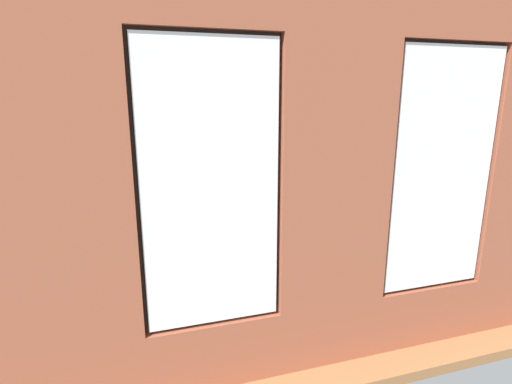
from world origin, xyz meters
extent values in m
cube|color=#99663D|center=(0.00, 0.00, -0.05)|extent=(6.66, 5.57, 0.10)
cube|color=#9E5138|center=(0.00, 2.41, 1.80)|extent=(0.95, 0.16, 3.59)
cube|color=#9E5138|center=(2.28, 2.41, 1.80)|extent=(1.50, 0.16, 3.59)
cube|color=#9E5138|center=(-1.00, 2.41, 0.28)|extent=(1.05, 0.16, 0.56)
cube|color=white|center=(-1.00, 2.45, 1.63)|extent=(0.99, 0.03, 2.08)
cube|color=#38281E|center=(-1.00, 2.39, 1.63)|extent=(1.05, 0.04, 2.14)
cube|color=#9E5138|center=(1.00, 2.41, 0.28)|extent=(1.05, 0.16, 0.56)
cube|color=white|center=(1.00, 2.45, 1.63)|extent=(0.99, 0.03, 2.08)
cube|color=#38281E|center=(1.00, 2.39, 1.63)|extent=(1.05, 0.04, 2.14)
cube|color=#A87547|center=(0.00, 2.31, 0.53)|extent=(3.25, 0.24, 0.06)
cube|color=black|center=(0.00, 2.32, 1.86)|extent=(0.43, 0.03, 0.53)
cube|color=orange|center=(0.00, 2.30, 1.86)|extent=(0.37, 0.01, 0.47)
cube|color=black|center=(0.21, 1.71, 0.21)|extent=(1.75, 0.85, 0.42)
cube|color=black|center=(0.21, 2.03, 0.61)|extent=(1.75, 0.24, 0.38)
cube|color=black|center=(-0.56, 1.71, 0.52)|extent=(0.22, 0.85, 0.24)
cube|color=black|center=(0.98, 1.71, 0.52)|extent=(0.22, 0.85, 0.24)
cube|color=black|center=(-0.12, 1.67, 0.48)|extent=(0.60, 0.65, 0.12)
cube|color=black|center=(0.54, 1.67, 0.48)|extent=(0.60, 0.65, 0.12)
cube|color=black|center=(-2.28, 0.29, 0.21)|extent=(0.90, 1.98, 0.42)
cube|color=black|center=(-2.60, 0.30, 0.61)|extent=(0.29, 1.97, 0.38)
cube|color=black|center=(-2.30, -0.58, 0.52)|extent=(0.86, 0.24, 0.24)
cube|color=black|center=(-2.26, 1.16, 0.52)|extent=(0.86, 0.24, 0.24)
cube|color=black|center=(-2.25, -0.09, 0.48)|extent=(0.66, 0.72, 0.12)
cube|color=black|center=(-2.23, 0.67, 0.48)|extent=(0.66, 0.72, 0.12)
cube|color=olive|center=(0.11, -0.07, 0.42)|extent=(1.46, 0.79, 0.04)
cube|color=olive|center=(-0.56, -0.40, 0.20)|extent=(0.07, 0.07, 0.40)
cube|color=olive|center=(0.78, -0.40, 0.20)|extent=(0.07, 0.07, 0.40)
cube|color=olive|center=(-0.56, 0.27, 0.20)|extent=(0.07, 0.07, 0.40)
cube|color=olive|center=(0.78, 0.27, 0.20)|extent=(0.07, 0.07, 0.40)
cylinder|color=#4C4C51|center=(0.29, -0.17, 0.49)|extent=(0.09, 0.09, 0.11)
cube|color=black|center=(0.00, 0.05, 0.45)|extent=(0.10, 0.18, 0.02)
cube|color=#B2B2B7|center=(0.11, -0.07, 0.45)|extent=(0.18, 0.10, 0.02)
cube|color=#59595B|center=(0.55, 0.05, 0.45)|extent=(0.11, 0.18, 0.02)
cube|color=black|center=(2.68, 0.26, 0.28)|extent=(1.04, 0.42, 0.55)
cube|color=black|center=(2.68, 0.26, 0.58)|extent=(0.54, 0.20, 0.05)
cube|color=black|center=(2.68, 0.26, 0.63)|extent=(0.06, 0.04, 0.06)
cube|color=black|center=(2.68, 0.26, 1.04)|extent=(1.23, 0.04, 0.75)
cube|color=black|center=(2.68, 0.24, 1.04)|extent=(1.18, 0.01, 0.70)
cylinder|color=olive|center=(0.59, -1.69, 0.14)|extent=(0.52, 0.52, 0.28)
ellipsoid|color=white|center=(0.59, -1.69, 0.48)|extent=(1.15, 1.15, 0.46)
ellipsoid|color=navy|center=(0.67, -1.69, 0.60)|extent=(0.44, 0.44, 0.18)
cylinder|color=beige|center=(-1.12, 1.71, 0.14)|extent=(0.24, 0.24, 0.29)
cylinder|color=brown|center=(-1.12, 1.71, 0.56)|extent=(0.04, 0.04, 0.56)
cone|color=#286B2D|center=(-0.91, 1.71, 1.02)|extent=(0.52, 0.17, 0.48)
cone|color=#286B2D|center=(-1.06, 1.85, 1.07)|extent=(0.30, 0.47, 0.54)
cone|color=#286B2D|center=(-1.29, 1.82, 1.02)|extent=(0.52, 0.41, 0.48)
cone|color=#286B2D|center=(-1.26, 1.63, 1.06)|extent=(0.48, 0.35, 0.53)
cone|color=#286B2D|center=(-1.08, 1.51, 1.03)|extent=(0.26, 0.53, 0.49)
cylinder|color=#47423D|center=(1.93, 1.86, 0.15)|extent=(0.25, 0.25, 0.30)
cylinder|color=brown|center=(1.93, 1.86, 0.38)|extent=(0.04, 0.04, 0.16)
ellipsoid|color=#3D8E42|center=(1.93, 1.86, 0.58)|extent=(0.40, 0.40, 0.24)
cylinder|color=#9E5638|center=(-2.48, -1.79, 0.19)|extent=(0.40, 0.40, 0.38)
cylinder|color=brown|center=(-2.48, -1.79, 0.47)|extent=(0.06, 0.06, 0.17)
ellipsoid|color=#286B2D|center=(-2.48, -1.79, 0.86)|extent=(0.87, 0.87, 0.63)
cylinder|color=beige|center=(-0.76, -1.19, 0.11)|extent=(0.18, 0.18, 0.21)
cylinder|color=brown|center=(-0.76, -1.19, 0.25)|extent=(0.03, 0.03, 0.07)
ellipsoid|color=#3D8E42|center=(-0.76, -1.19, 0.40)|extent=(0.29, 0.29, 0.23)
cylinder|color=#47423D|center=(2.38, -1.74, 0.16)|extent=(0.33, 0.33, 0.32)
cylinder|color=brown|center=(2.38, -1.74, 0.48)|extent=(0.06, 0.06, 0.33)
cone|color=#286B2D|center=(2.51, -1.71, 0.84)|extent=(0.42, 0.23, 0.47)
cone|color=#286B2D|center=(2.49, -1.59, 0.79)|extent=(0.41, 0.46, 0.41)
cone|color=#286B2D|center=(2.35, -1.58, 0.82)|extent=(0.23, 0.45, 0.45)
cone|color=#286B2D|center=(2.22, -1.64, 0.79)|extent=(0.49, 0.37, 0.40)
cone|color=#286B2D|center=(2.24, -1.82, 0.81)|extent=(0.46, 0.37, 0.44)
cone|color=#286B2D|center=(2.35, -1.91, 0.80)|extent=(0.23, 0.47, 0.43)
cone|color=#286B2D|center=(2.52, -1.86, 0.79)|extent=(0.45, 0.43, 0.40)
camera|label=1|loc=(1.52, 5.16, 2.30)|focal=28.00mm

